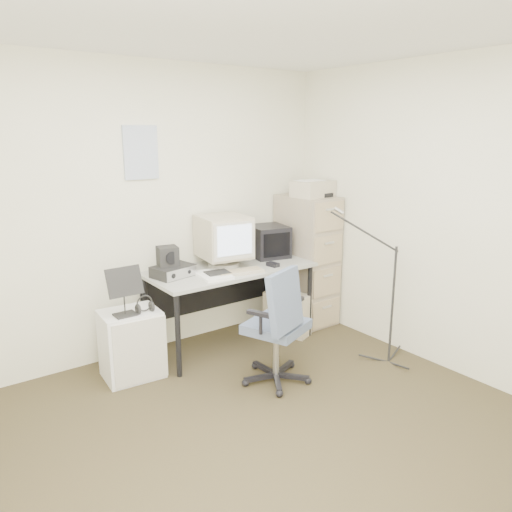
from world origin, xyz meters
TOP-DOWN VIEW (x-y plane):
  - floor at (0.00, 0.00)m, footprint 3.60×3.60m
  - ceiling at (0.00, 0.00)m, footprint 3.60×3.60m
  - wall_back at (0.00, 1.80)m, footprint 3.60×0.02m
  - wall_right at (1.80, 0.00)m, footprint 0.02×3.60m
  - wall_calendar at (-0.02, 1.79)m, footprint 0.30×0.02m
  - filing_cabinet at (1.58, 1.48)m, footprint 0.40×0.60m
  - printer at (1.58, 1.41)m, footprint 0.42×0.32m
  - desk at (0.63, 1.45)m, footprint 1.50×0.70m
  - crt_monitor at (0.62, 1.54)m, footprint 0.47×0.49m
  - crt_tv at (1.16, 1.57)m, footprint 0.40×0.41m
  - desk_speaker at (0.92, 1.59)m, footprint 0.10×0.10m
  - keyboard at (0.59, 1.24)m, footprint 0.44×0.21m
  - mouse at (0.96, 1.25)m, footprint 0.08×0.12m
  - radio_receiver at (0.09, 1.50)m, footprint 0.37×0.30m
  - radio_speaker at (0.06, 1.53)m, footprint 0.19×0.18m
  - papers at (0.36, 1.30)m, footprint 0.28×0.36m
  - pc_tower at (1.20, 1.32)m, footprint 0.34×0.48m
  - office_chair at (0.51, 0.63)m, footprint 0.71×0.71m
  - side_cart at (-0.37, 1.38)m, footprint 0.47×0.39m
  - music_stand at (-0.43, 1.32)m, footprint 0.29×0.19m
  - headphones at (-0.27, 1.29)m, footprint 0.17×0.17m
  - mic_stand at (1.51, 0.33)m, footprint 0.03×0.03m

SIDE VIEW (x-z plane):
  - floor at x=0.00m, z-range -0.01..0.00m
  - pc_tower at x=1.20m, z-range 0.00..0.41m
  - side_cart at x=-0.37m, z-range 0.00..0.55m
  - desk at x=0.63m, z-range 0.00..0.73m
  - office_chair at x=0.51m, z-range 0.00..0.96m
  - headphones at x=-0.27m, z-range 0.59..0.61m
  - filing_cabinet at x=1.58m, z-range 0.00..1.30m
  - mic_stand at x=1.51m, z-range 0.00..1.32m
  - papers at x=0.36m, z-range 0.73..0.75m
  - keyboard at x=0.59m, z-range 0.73..0.75m
  - mouse at x=0.96m, z-range 0.73..0.76m
  - music_stand at x=-0.43m, z-range 0.55..0.95m
  - radio_receiver at x=0.09m, z-range 0.73..0.82m
  - desk_speaker at x=0.92m, z-range 0.73..0.88m
  - crt_tv at x=1.16m, z-range 0.73..1.03m
  - radio_speaker at x=0.06m, z-range 0.82..0.99m
  - crt_monitor at x=0.62m, z-range 0.73..1.19m
  - wall_back at x=0.00m, z-range 0.00..2.50m
  - wall_right at x=1.80m, z-range 0.00..2.50m
  - printer at x=1.58m, z-range 1.30..1.45m
  - wall_calendar at x=-0.02m, z-range 1.53..1.97m
  - ceiling at x=0.00m, z-range 2.50..2.50m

